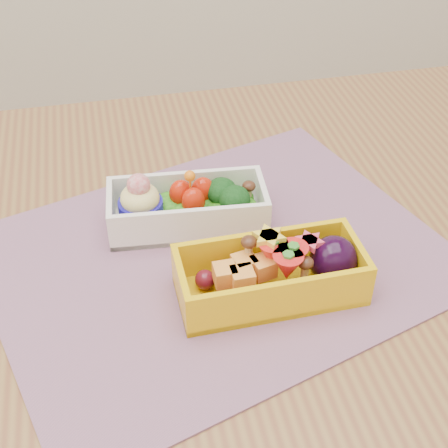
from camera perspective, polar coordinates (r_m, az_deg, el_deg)
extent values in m
cube|color=brown|center=(0.66, 2.99, -5.60)|extent=(1.20, 0.80, 0.04)
cube|color=gray|center=(0.66, -0.55, -2.98)|extent=(0.53, 0.46, 0.00)
cube|color=white|center=(0.68, -3.30, 1.52)|extent=(0.17, 0.09, 0.04)
ellipsoid|color=#57BC26|center=(0.69, -3.28, 1.09)|extent=(0.16, 0.08, 0.02)
cylinder|color=#1C15A3|center=(0.68, -7.45, 1.04)|extent=(0.05, 0.05, 0.03)
sphere|color=red|center=(0.66, -7.70, 3.48)|extent=(0.02, 0.02, 0.02)
ellipsoid|color=#BD1C07|center=(0.68, -3.90, 2.77)|extent=(0.03, 0.02, 0.03)
ellipsoid|color=#BD1C07|center=(0.67, -2.77, 2.06)|extent=(0.03, 0.02, 0.03)
ellipsoid|color=#BD1C07|center=(0.69, -1.92, 3.03)|extent=(0.03, 0.02, 0.03)
sphere|color=orange|center=(0.66, -3.10, 4.34)|extent=(0.01, 0.01, 0.01)
ellipsoid|color=black|center=(0.68, -0.23, 2.97)|extent=(0.03, 0.03, 0.03)
ellipsoid|color=black|center=(0.67, 0.96, 2.26)|extent=(0.03, 0.03, 0.03)
ellipsoid|color=#3F2111|center=(0.69, 2.25, 3.43)|extent=(0.01, 0.01, 0.01)
cube|color=#EAB80B|center=(0.60, 4.19, -4.58)|extent=(0.18, 0.08, 0.05)
ellipsoid|color=#57101D|center=(0.60, 0.94, -5.95)|extent=(0.09, 0.05, 0.02)
cube|color=orange|center=(0.59, 1.73, -4.24)|extent=(0.05, 0.04, 0.02)
cone|color=red|center=(0.60, 4.36, -2.73)|extent=(0.03, 0.03, 0.03)
cone|color=red|center=(0.60, 6.18, -3.13)|extent=(0.03, 0.03, 0.03)
cone|color=red|center=(0.59, 5.72, -3.92)|extent=(0.03, 0.03, 0.03)
cylinder|color=yellow|center=(0.59, 4.07, -1.17)|extent=(0.03, 0.03, 0.01)
cylinder|color=#E53F5B|center=(0.60, 7.69, -1.59)|extent=(0.03, 0.03, 0.01)
ellipsoid|color=#3F2111|center=(0.60, 2.22, -2.82)|extent=(0.02, 0.02, 0.01)
ellipsoid|color=#3F2111|center=(0.59, 7.29, -4.08)|extent=(0.02, 0.02, 0.01)
ellipsoid|color=black|center=(0.62, 9.79, -3.22)|extent=(0.05, 0.05, 0.05)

